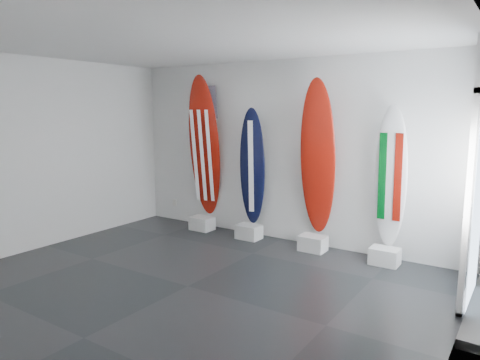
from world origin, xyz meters
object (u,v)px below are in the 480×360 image
Objects in this scene: surfboard_swiss at (318,158)px; surfboard_italy at (391,177)px; surfboard_usa at (204,147)px; surfboard_navy at (252,167)px.

surfboard_italy is at bearing -7.72° from surfboard_swiss.
surfboard_usa is 1.27× the size of surfboard_italy.
surfboard_navy is 0.98× the size of surfboard_italy.
surfboard_swiss reaches higher than surfboard_italy.
surfboard_italy is at bearing -13.35° from surfboard_usa.
surfboard_usa reaches higher than surfboard_navy.
surfboard_navy is at bearing 172.28° from surfboard_swiss.
surfboard_usa is 1.06× the size of surfboard_swiss.
surfboard_usa is 2.22m from surfboard_swiss.
surfboard_swiss is 1.20× the size of surfboard_italy.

